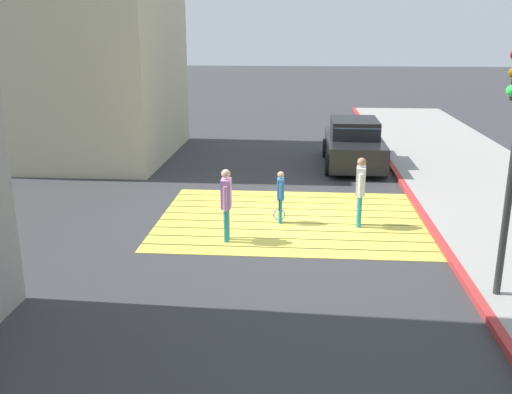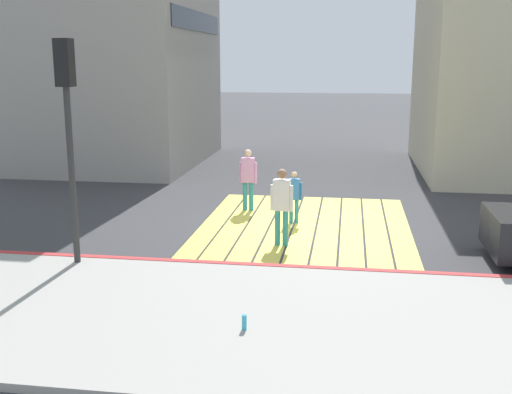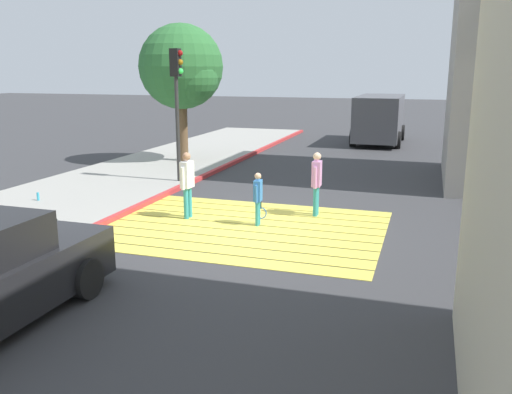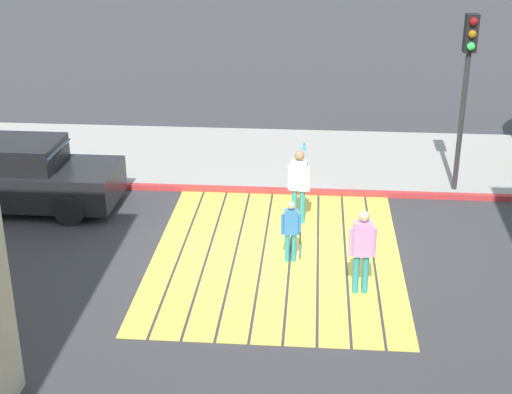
{
  "view_description": "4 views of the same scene",
  "coord_description": "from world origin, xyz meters",
  "px_view_note": "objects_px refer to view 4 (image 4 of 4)",
  "views": [
    {
      "loc": [
        -0.17,
        13.32,
        4.49
      ],
      "look_at": [
        0.8,
        0.73,
        0.77
      ],
      "focal_mm": 40.24,
      "sensor_mm": 36.0,
      "label": 1
    },
    {
      "loc": [
        -14.15,
        -0.96,
        3.88
      ],
      "look_at": [
        -0.6,
        1.08,
        0.82
      ],
      "focal_mm": 43.37,
      "sensor_mm": 36.0,
      "label": 2
    },
    {
      "loc": [
        3.98,
        -11.53,
        3.61
      ],
      "look_at": [
        0.26,
        0.11,
        0.74
      ],
      "focal_mm": 38.13,
      "sensor_mm": 36.0,
      "label": 3
    },
    {
      "loc": [
        13.38,
        0.67,
        6.82
      ],
      "look_at": [
        0.05,
        -0.41,
        1.26
      ],
      "focal_mm": 52.63,
      "sensor_mm": 36.0,
      "label": 4
    }
  ],
  "objects_px": {
    "pedestrian_adult_lead": "(299,182)",
    "traffic_light_corner": "(467,68)",
    "pedestrian_adult_trailing": "(362,246)",
    "car_parked_near_curb": "(22,177)",
    "pedestrian_child_with_racket": "(291,228)",
    "water_bottle": "(304,147)"
  },
  "relations": [
    {
      "from": "pedestrian_adult_lead",
      "to": "traffic_light_corner",
      "type": "bearing_deg",
      "value": 118.29
    },
    {
      "from": "pedestrian_adult_lead",
      "to": "pedestrian_adult_trailing",
      "type": "distance_m",
      "value": 3.21
    },
    {
      "from": "car_parked_near_curb",
      "to": "pedestrian_adult_trailing",
      "type": "relative_size",
      "value": 2.66
    },
    {
      "from": "water_bottle",
      "to": "pedestrian_adult_lead",
      "type": "xyz_separation_m",
      "value": [
        4.5,
        -0.04,
        0.73
      ]
    },
    {
      "from": "traffic_light_corner",
      "to": "pedestrian_adult_trailing",
      "type": "relative_size",
      "value": 2.62
    },
    {
      "from": "car_parked_near_curb",
      "to": "water_bottle",
      "type": "relative_size",
      "value": 19.59
    },
    {
      "from": "water_bottle",
      "to": "pedestrian_adult_trailing",
      "type": "bearing_deg",
      "value": 8.87
    },
    {
      "from": "traffic_light_corner",
      "to": "water_bottle",
      "type": "bearing_deg",
      "value": -124.73
    },
    {
      "from": "car_parked_near_curb",
      "to": "pedestrian_child_with_racket",
      "type": "height_order",
      "value": "car_parked_near_curb"
    },
    {
      "from": "car_parked_near_curb",
      "to": "traffic_light_corner",
      "type": "relative_size",
      "value": 1.02
    },
    {
      "from": "water_bottle",
      "to": "pedestrian_child_with_racket",
      "type": "distance_m",
      "value": 6.37
    },
    {
      "from": "pedestrian_adult_lead",
      "to": "pedestrian_child_with_racket",
      "type": "bearing_deg",
      "value": -2.74
    },
    {
      "from": "car_parked_near_curb",
      "to": "pedestrian_adult_trailing",
      "type": "xyz_separation_m",
      "value": [
        3.38,
        7.49,
        0.21
      ]
    },
    {
      "from": "traffic_light_corner",
      "to": "pedestrian_adult_lead",
      "type": "bearing_deg",
      "value": -61.71
    },
    {
      "from": "pedestrian_adult_trailing",
      "to": "pedestrian_child_with_racket",
      "type": "relative_size",
      "value": 1.27
    },
    {
      "from": "traffic_light_corner",
      "to": "pedestrian_adult_lead",
      "type": "relative_size",
      "value": 2.56
    },
    {
      "from": "car_parked_near_curb",
      "to": "pedestrian_adult_trailing",
      "type": "bearing_deg",
      "value": 65.74
    },
    {
      "from": "pedestrian_adult_trailing",
      "to": "pedestrian_adult_lead",
      "type": "bearing_deg",
      "value": -158.0
    },
    {
      "from": "car_parked_near_curb",
      "to": "water_bottle",
      "type": "distance_m",
      "value": 7.55
    },
    {
      "from": "pedestrian_child_with_racket",
      "to": "traffic_light_corner",
      "type": "bearing_deg",
      "value": 135.5
    },
    {
      "from": "car_parked_near_curb",
      "to": "water_bottle",
      "type": "bearing_deg",
      "value": 122.96
    },
    {
      "from": "car_parked_near_curb",
      "to": "pedestrian_adult_lead",
      "type": "height_order",
      "value": "pedestrian_adult_lead"
    }
  ]
}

